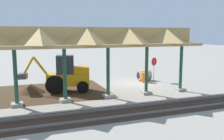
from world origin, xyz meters
name	(u,v)px	position (x,y,z in m)	size (l,w,h in m)	color
ground_plane	(134,84)	(0.00, 0.00, 0.00)	(120.00, 120.00, 0.00)	gray
dirt_work_zone	(50,92)	(7.42, 0.54, 0.00)	(8.75, 7.00, 0.01)	#42301E
platform_canopy	(64,39)	(6.76, 3.70, 4.16)	(19.22, 3.20, 4.90)	#9E998E
rail_tracks	(184,105)	(0.00, 7.25, 0.03)	(60.00, 2.58, 0.15)	slate
stop_sign	(154,64)	(-2.24, -0.44, 1.62)	(0.71, 0.32, 2.25)	gray
backhoe	(66,75)	(6.19, 0.85, 1.26)	(5.34, 2.24, 2.82)	orange
dirt_mound	(31,92)	(8.80, 0.20, 0.00)	(4.51, 4.51, 1.32)	#42301E
concrete_pipe	(144,75)	(-1.56, -1.12, 0.51)	(1.20, 1.03, 1.02)	#9E9384
traffic_barrel	(144,77)	(-1.20, -0.37, 0.45)	(0.56, 0.56, 0.90)	orange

